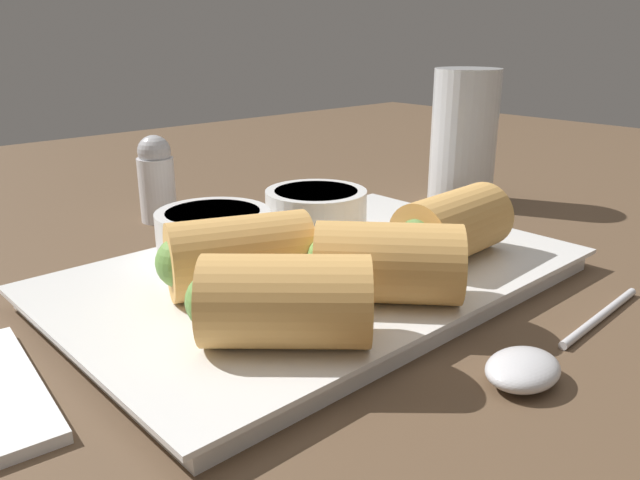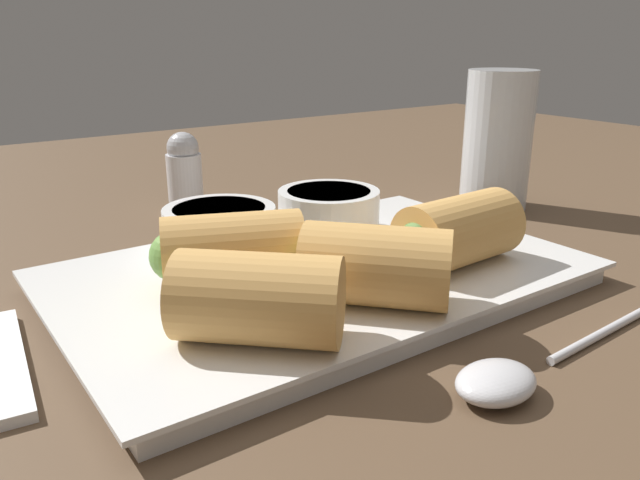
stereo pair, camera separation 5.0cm
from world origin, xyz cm
name	(u,v)px [view 2 (the right image)]	position (x,y,z in cm)	size (l,w,h in cm)	color
table_surface	(299,297)	(0.00, 0.00, 1.00)	(180.00, 140.00, 2.00)	brown
serving_plate	(320,277)	(0.79, -1.38, 2.76)	(33.66, 21.71, 1.50)	white
roll_front_left	(372,264)	(0.00, -7.63, 5.81)	(8.96, 9.20, 4.62)	#DBA356
roll_front_right	(249,298)	(-7.99, -7.81, 5.81)	(9.16, 9.01, 4.62)	#DBA356
roll_back_left	(225,252)	(-5.85, -1.03, 5.81)	(9.36, 7.36, 4.62)	#DBA356
roll_back_right	(454,232)	(8.06, -6.27, 5.81)	(9.15, 5.03, 4.62)	#DBA356
dipping_bowl_near	(220,229)	(-3.36, 4.73, 5.30)	(7.74, 7.74, 3.31)	white
dipping_bowl_far	(329,210)	(5.62, 4.31, 5.30)	(7.74, 7.74, 3.31)	white
spoon	(508,376)	(0.98, -16.73, 2.69)	(17.12, 3.53, 1.49)	silver
drinking_glass	(498,140)	(26.07, 5.45, 8.46)	(6.35, 6.35, 12.92)	silver
salt_shaker	(185,174)	(0.59, 19.79, 5.85)	(3.19, 3.19, 7.71)	silver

